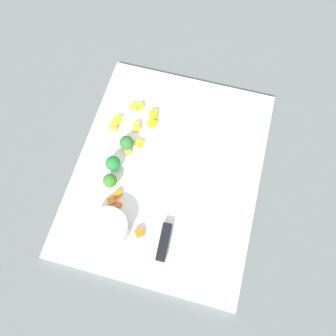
{
  "coord_description": "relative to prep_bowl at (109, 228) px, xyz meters",
  "views": [
    {
      "loc": [
        0.27,
        0.07,
        0.7
      ],
      "look_at": [
        0.0,
        0.0,
        0.02
      ],
      "focal_mm": 37.44,
      "sensor_mm": 36.0,
      "label": 1
    }
  ],
  "objects": [
    {
      "name": "ground_plane",
      "position": [
        -0.15,
        0.08,
        -0.03
      ],
      "size": [
        4.0,
        4.0,
        0.0
      ],
      "primitive_type": "plane",
      "color": "slate"
    },
    {
      "name": "cutting_board",
      "position": [
        -0.15,
        0.08,
        -0.03
      ],
      "size": [
        0.48,
        0.38,
        0.01
      ],
      "primitive_type": "cube",
      "color": "white",
      "rests_on": "ground_plane"
    },
    {
      "name": "prep_bowl",
      "position": [
        0.0,
        0.0,
        0.0
      ],
      "size": [
        0.08,
        0.08,
        0.04
      ],
      "primitive_type": "cylinder",
      "color": "#B5BBBB",
      "rests_on": "cutting_board"
    },
    {
      "name": "chef_knife",
      "position": [
        -0.08,
        0.1,
        -0.01
      ],
      "size": [
        0.34,
        0.04,
        0.02
      ],
      "rotation": [
        0.0,
        0.0,
        3.2
      ],
      "color": "silver",
      "rests_on": "cutting_board"
    },
    {
      "name": "carrot_dice_0",
      "position": [
        -0.05,
        0.0,
        -0.02
      ],
      "size": [
        0.01,
        0.01,
        0.01
      ],
      "primitive_type": "cube",
      "rotation": [
        0.0,
        0.0,
        3.03
      ],
      "color": "orange",
      "rests_on": "cutting_board"
    },
    {
      "name": "carrot_dice_1",
      "position": [
        -0.01,
        0.06,
        -0.01
      ],
      "size": [
        0.02,
        0.02,
        0.01
      ],
      "primitive_type": "cube",
      "rotation": [
        0.0,
        0.0,
        2.26
      ],
      "color": "orange",
      "rests_on": "cutting_board"
    },
    {
      "name": "carrot_dice_2",
      "position": [
        -0.07,
        -0.01,
        -0.01
      ],
      "size": [
        0.02,
        0.02,
        0.01
      ],
      "primitive_type": "cube",
      "rotation": [
        0.0,
        0.0,
        2.63
      ],
      "color": "orange",
      "rests_on": "cutting_board"
    },
    {
      "name": "carrot_dice_3",
      "position": [
        -0.06,
        -0.02,
        -0.01
      ],
      "size": [
        0.02,
        0.02,
        0.01
      ],
      "primitive_type": "cube",
      "rotation": [
        0.0,
        0.0,
        0.64
      ],
      "color": "orange",
      "rests_on": "cutting_board"
    },
    {
      "name": "pepper_dice_0",
      "position": [
        -0.17,
        -0.02,
        -0.01
      ],
      "size": [
        0.02,
        0.01,
        0.01
      ],
      "primitive_type": "cube",
      "rotation": [
        0.0,
        0.0,
        0.19
      ],
      "color": "gold",
      "rests_on": "cutting_board"
    },
    {
      "name": "pepper_dice_1",
      "position": [
        -0.24,
        -0.06,
        -0.01
      ],
      "size": [
        0.02,
        0.02,
        0.01
      ],
      "primitive_type": "cube",
      "rotation": [
        0.0,
        0.0,
        3.04
      ],
      "color": "yellow",
      "rests_on": "cutting_board"
    },
    {
      "name": "pepper_dice_2",
      "position": [
        -0.23,
        -0.02,
        -0.01
      ],
      "size": [
        0.02,
        0.02,
        0.02
      ],
      "primitive_type": "cube",
      "rotation": [
        0.0,
        0.0,
        0.43
      ],
      "color": "yellow",
      "rests_on": "cutting_board"
    },
    {
      "name": "pepper_dice_3",
      "position": [
        -0.28,
        -0.04,
        -0.01
      ],
      "size": [
        0.02,
        0.02,
        0.01
      ],
      "primitive_type": "cube",
      "rotation": [
        0.0,
        0.0,
        3.14
      ],
      "color": "yellow",
      "rests_on": "cutting_board"
    },
    {
      "name": "pepper_dice_4",
      "position": [
        -0.29,
        -0.02,
        -0.01
      ],
      "size": [
        0.02,
        0.02,
        0.01
      ],
      "primitive_type": "cube",
      "rotation": [
        0.0,
        0.0,
        0.61
      ],
      "color": "yellow",
      "rests_on": "cutting_board"
    },
    {
      "name": "pepper_dice_5",
      "position": [
        -0.19,
        0.0,
        -0.01
      ],
      "size": [
        0.02,
        0.02,
        0.01
      ],
      "primitive_type": "cube",
      "rotation": [
        0.0,
        0.0,
        2.88
      ],
      "color": "yellow",
      "rests_on": "cutting_board"
    },
    {
      "name": "pepper_dice_6",
      "position": [
        -0.25,
        0.01,
        -0.01
      ],
      "size": [
        0.02,
        0.02,
        0.01
      ],
      "primitive_type": "cube",
      "rotation": [
        0.0,
        0.0,
        1.09
      ],
      "color": "yellow",
      "rests_on": "cutting_board"
    },
    {
      "name": "pepper_dice_7",
      "position": [
        -0.22,
        -0.07,
        -0.01
      ],
      "size": [
        0.02,
        0.02,
        0.01
      ],
      "primitive_type": "cube",
      "rotation": [
        0.0,
        0.0,
        1.74
      ],
      "color": "yellow",
      "rests_on": "cutting_board"
    },
    {
      "name": "pepper_dice_8",
      "position": [
        -0.27,
        0.01,
        -0.01
      ],
      "size": [
        0.02,
        0.02,
        0.02
      ],
      "primitive_type": "cube",
      "rotation": [
        0.0,
        0.0,
        1.83
      ],
      "color": "yellow",
      "rests_on": "cutting_board"
    },
    {
      "name": "broccoli_floret_0",
      "position": [
        -0.13,
        -0.04,
        -0.0
      ],
      "size": [
        0.03,
        0.03,
        0.04
      ],
      "color": "#83BD6D",
      "rests_on": "cutting_board"
    },
    {
      "name": "broccoli_floret_1",
      "position": [
        -0.09,
        -0.03,
        0.0
      ],
      "size": [
        0.03,
        0.03,
        0.04
      ],
      "color": "#89BF55",
      "rests_on": "cutting_board"
    },
    {
      "name": "broccoli_floret_2",
      "position": [
        -0.18,
        -0.02,
        0.0
      ],
      "size": [
        0.03,
        0.03,
        0.04
      ],
      "color": "#89B06A",
      "rests_on": "cutting_board"
    }
  ]
}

